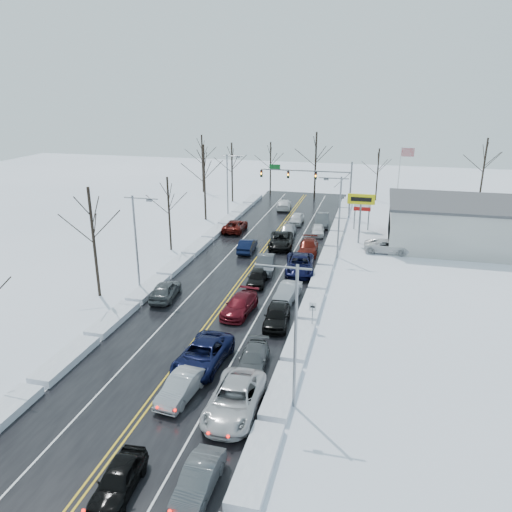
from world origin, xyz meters
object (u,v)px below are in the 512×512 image
(flagpole, at_px, (400,176))
(dealership_building, at_px, (477,225))
(tires_plus_sign, at_px, (361,203))
(oncoming_car_0, at_px, (247,252))
(traffic_signal_mast, at_px, (315,178))
(queued_car_0, at_px, (120,491))

(flagpole, height_order, dealership_building, flagpole)
(tires_plus_sign, relative_size, dealership_building, 0.29)
(oncoming_car_0, bearing_deg, dealership_building, -164.58)
(tires_plus_sign, distance_m, flagpole, 14.79)
(flagpole, bearing_deg, dealership_building, -53.73)
(traffic_signal_mast, bearing_deg, flagpole, 9.73)
(queued_car_0, bearing_deg, tires_plus_sign, 74.12)
(flagpole, height_order, oncoming_car_0, flagpole)
(queued_car_0, bearing_deg, traffic_signal_mast, 83.98)
(oncoming_car_0, bearing_deg, traffic_signal_mast, -108.51)
(traffic_signal_mast, height_order, oncoming_car_0, traffic_signal_mast)
(queued_car_0, relative_size, oncoming_car_0, 0.92)
(traffic_signal_mast, xyz_separation_m, queued_car_0, (-1.78, -54.52, -5.48))
(traffic_signal_mast, relative_size, tires_plus_sign, 2.21)
(tires_plus_sign, bearing_deg, dealership_building, 8.47)
(dealership_building, height_order, queued_car_0, dealership_building)
(flagpole, distance_m, dealership_building, 15.24)
(traffic_signal_mast, bearing_deg, oncoming_car_0, -105.59)
(tires_plus_sign, relative_size, flagpole, 0.60)
(tires_plus_sign, xyz_separation_m, flagpole, (4.67, 14.01, 0.93))
(dealership_building, xyz_separation_m, oncoming_car_0, (-25.69, -8.52, -2.66))
(traffic_signal_mast, distance_m, queued_car_0, 54.82)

